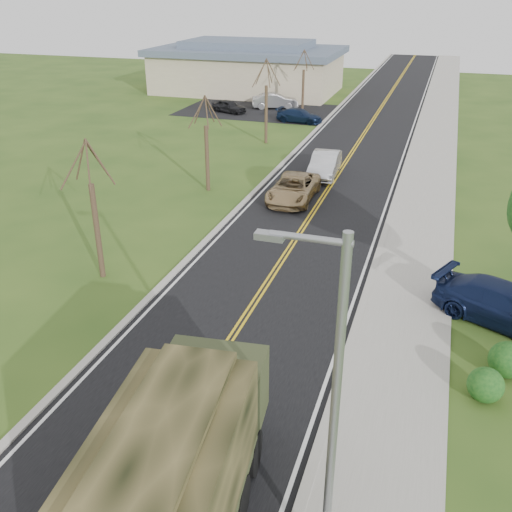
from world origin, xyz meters
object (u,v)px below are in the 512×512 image
at_px(military_truck, 174,471).
at_px(sedan_silver, 325,164).
at_px(suv_champagne, 293,188).
at_px(pickup_navy, 506,306).

distance_m(military_truck, sedan_silver, 28.12).
bearing_deg(military_truck, suv_champagne, 91.79).
bearing_deg(pickup_navy, suv_champagne, 70.38).
xyz_separation_m(military_truck, suv_champagne, (-3.33, 22.85, -1.49)).
bearing_deg(military_truck, pickup_navy, 51.80).
xyz_separation_m(military_truck, sedan_silver, (-2.56, 27.97, -1.43)).
bearing_deg(sedan_silver, pickup_navy, -60.26).
relative_size(military_truck, sedan_silver, 1.69).
height_order(sedan_silver, pickup_navy, sedan_silver).
relative_size(sedan_silver, pickup_navy, 0.90).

